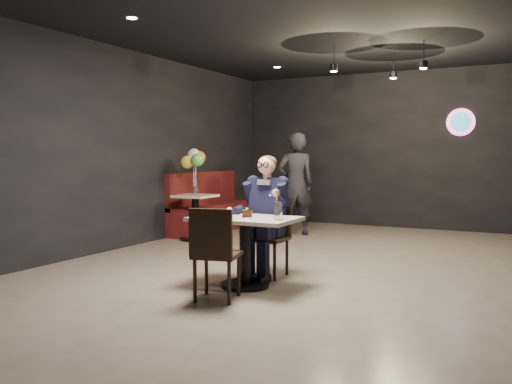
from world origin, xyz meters
The scene contains 17 objects.
floor centered at (0.00, 0.00, 0.00)m, with size 9.00×9.00×0.00m, color gray.
wall_sign centered at (0.80, 4.47, 2.00)m, with size 0.50×0.06×0.50m, color pink, non-canonical shape.
pendant_lights centered at (0.00, 2.00, 2.88)m, with size 1.40×1.20×0.36m, color black.
main_table centered at (-0.71, -1.01, 0.38)m, with size 1.10×0.70×0.75m, color beige.
chair_far centered at (-0.71, -0.46, 0.46)m, with size 0.42×0.46×0.92m, color black.
chair_near centered at (-0.71, -1.58, 0.46)m, with size 0.42×0.46×0.92m, color black.
seated_man centered at (-0.71, -0.46, 0.72)m, with size 0.60×0.80×1.44m, color black.
dessert_plate centered at (-0.66, -1.11, 0.76)m, with size 0.22×0.22×0.01m, color white.
cake_slice centered at (-0.64, -1.09, 0.80)m, with size 0.10×0.08×0.07m, color black.
mint_leaf centered at (-0.64, -1.14, 0.84)m, with size 0.06×0.04×0.01m, color #297E38.
sundae_glass centered at (-0.29, -1.05, 0.84)m, with size 0.08×0.08×0.19m, color silver.
wafer_cone centered at (-0.31, -1.05, 0.99)m, with size 0.06×0.06×0.12m, color #BC804D.
booth_bench centered at (-3.25, 2.42, 0.55)m, with size 0.55×2.18×1.09m, color #450E0F.
side_table centered at (-2.95, 1.42, 0.37)m, with size 0.59×0.59×0.74m, color beige.
balloon_vase centered at (-2.95, 1.42, 0.82)m, with size 0.10×0.10×0.15m, color silver.
balloon_bunch centered at (-2.95, 1.42, 1.22)m, with size 0.39×0.39×0.64m, color yellow.
passerby centered at (-1.69, 2.67, 0.90)m, with size 0.65×0.43×1.79m, color black.
Camera 1 is at (2.01, -6.04, 1.42)m, focal length 38.00 mm.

